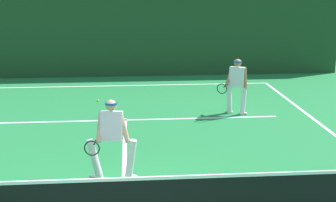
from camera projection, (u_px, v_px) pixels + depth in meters
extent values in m
cube|color=white|center=(125.00, 86.00, 17.50)|extent=(10.63, 0.10, 0.01)
cube|color=white|center=(125.00, 120.00, 13.25)|extent=(8.66, 0.10, 0.01)
cube|color=white|center=(124.00, 160.00, 10.31)|extent=(0.10, 6.40, 0.01)
cube|color=white|center=(122.00, 179.00, 6.98)|extent=(11.46, 0.03, 0.05)
cylinder|color=silver|center=(131.00, 160.00, 9.28)|extent=(0.28, 0.17, 0.82)
cylinder|color=silver|center=(95.00, 159.00, 9.30)|extent=(0.33, 0.18, 0.82)
ellipsoid|color=white|center=(131.00, 177.00, 9.37)|extent=(0.27, 0.14, 0.09)
ellipsoid|color=white|center=(96.00, 176.00, 9.39)|extent=(0.27, 0.14, 0.09)
cube|color=silver|center=(112.00, 126.00, 9.12)|extent=(0.46, 0.37, 0.60)
cylinder|color=tan|center=(124.00, 127.00, 9.12)|extent=(0.24, 0.12, 0.63)
cylinder|color=tan|center=(100.00, 127.00, 9.13)|extent=(0.15, 0.49, 0.53)
sphere|color=tan|center=(111.00, 105.00, 9.01)|extent=(0.22, 0.22, 0.22)
cylinder|color=#19478C|center=(111.00, 103.00, 9.00)|extent=(0.26, 0.26, 0.04)
cylinder|color=black|center=(95.00, 142.00, 8.95)|extent=(0.06, 0.26, 0.03)
torus|color=black|center=(92.00, 148.00, 8.62)|extent=(0.29, 0.06, 0.29)
cylinder|color=silver|center=(243.00, 101.00, 13.69)|extent=(0.22, 0.21, 0.82)
cylinder|color=silver|center=(229.00, 100.00, 13.84)|extent=(0.23, 0.21, 0.82)
ellipsoid|color=white|center=(243.00, 113.00, 13.79)|extent=(0.28, 0.21, 0.09)
ellipsoid|color=white|center=(229.00, 112.00, 13.93)|extent=(0.28, 0.21, 0.09)
cube|color=silver|center=(237.00, 77.00, 13.59)|extent=(0.49, 0.41, 0.58)
cylinder|color=#9E704C|center=(245.00, 78.00, 13.52)|extent=(0.17, 0.15, 0.63)
cylinder|color=#9E704C|center=(229.00, 77.00, 13.68)|extent=(0.34, 0.56, 0.42)
sphere|color=#9E704C|center=(238.00, 63.00, 13.49)|extent=(0.22, 0.22, 0.22)
cylinder|color=#19478C|center=(238.00, 61.00, 13.48)|extent=(0.32, 0.32, 0.04)
cylinder|color=black|center=(225.00, 86.00, 13.53)|extent=(0.14, 0.25, 0.03)
torus|color=black|center=(222.00, 89.00, 13.22)|extent=(0.27, 0.15, 0.29)
sphere|color=#D1E033|center=(98.00, 101.00, 15.24)|extent=(0.07, 0.07, 0.07)
cube|color=#1B3E20|center=(125.00, 36.00, 18.79)|extent=(17.55, 0.12, 3.22)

